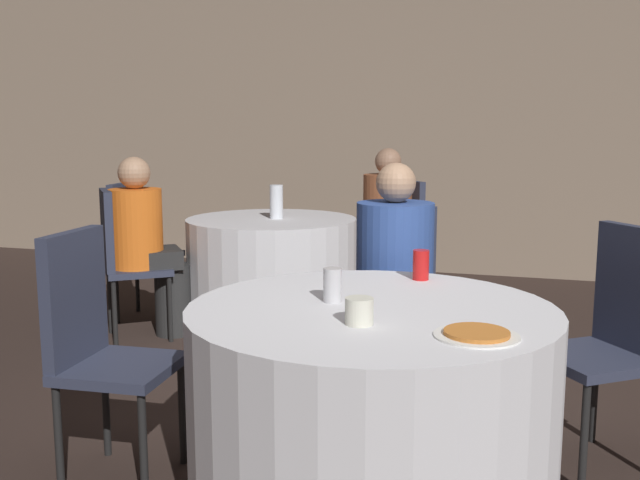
{
  "coord_description": "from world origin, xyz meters",
  "views": [
    {
      "loc": [
        0.47,
        -2.42,
        1.35
      ],
      "look_at": [
        -0.46,
        0.68,
        0.84
      ],
      "focal_mm": 40.0,
      "sensor_mm": 36.0,
      "label": 1
    }
  ],
  "objects_px": {
    "chair_far_northeast": "(399,234)",
    "pizza_plate_near": "(477,334)",
    "table_near": "(371,409)",
    "chair_far_southwest": "(121,251)",
    "chair_near_north": "(396,287)",
    "chair_far_west": "(135,239)",
    "table_far": "(272,272)",
    "person_floral_shirt": "(380,229)",
    "person_blue_shirt": "(393,286)",
    "chair_near_northeast": "(615,325)",
    "bottle_far": "(276,202)",
    "soda_can_red": "(421,265)",
    "person_orange_shirt": "(148,246)",
    "soda_can_silver": "(333,285)",
    "chair_near_west": "(96,334)"
  },
  "relations": [
    {
      "from": "table_far",
      "to": "chair_far_northeast",
      "type": "height_order",
      "value": "chair_far_northeast"
    },
    {
      "from": "chair_near_northeast",
      "to": "chair_far_northeast",
      "type": "xyz_separation_m",
      "value": [
        -1.28,
        2.2,
        0.0
      ]
    },
    {
      "from": "soda_can_silver",
      "to": "person_orange_shirt",
      "type": "bearing_deg",
      "value": 135.91
    },
    {
      "from": "person_blue_shirt",
      "to": "person_orange_shirt",
      "type": "relative_size",
      "value": 1.02
    },
    {
      "from": "person_blue_shirt",
      "to": "soda_can_red",
      "type": "distance_m",
      "value": 0.48
    },
    {
      "from": "chair_far_northeast",
      "to": "person_blue_shirt",
      "type": "relative_size",
      "value": 0.81
    },
    {
      "from": "chair_near_northeast",
      "to": "soda_can_red",
      "type": "relative_size",
      "value": 7.95
    },
    {
      "from": "table_near",
      "to": "person_floral_shirt",
      "type": "height_order",
      "value": "person_floral_shirt"
    },
    {
      "from": "person_orange_shirt",
      "to": "person_floral_shirt",
      "type": "bearing_deg",
      "value": 91.34
    },
    {
      "from": "person_orange_shirt",
      "to": "bottle_far",
      "type": "xyz_separation_m",
      "value": [
        0.69,
        0.51,
        0.26
      ]
    },
    {
      "from": "soda_can_red",
      "to": "soda_can_silver",
      "type": "height_order",
      "value": "same"
    },
    {
      "from": "chair_far_west",
      "to": "person_blue_shirt",
      "type": "height_order",
      "value": "person_blue_shirt"
    },
    {
      "from": "chair_far_northeast",
      "to": "soda_can_silver",
      "type": "bearing_deg",
      "value": 145.32
    },
    {
      "from": "chair_far_west",
      "to": "chair_far_northeast",
      "type": "distance_m",
      "value": 1.91
    },
    {
      "from": "person_floral_shirt",
      "to": "person_blue_shirt",
      "type": "distance_m",
      "value": 1.88
    },
    {
      "from": "chair_far_northeast",
      "to": "pizza_plate_near",
      "type": "bearing_deg",
      "value": 154.23
    },
    {
      "from": "chair_far_west",
      "to": "chair_far_southwest",
      "type": "height_order",
      "value": "same"
    },
    {
      "from": "person_orange_shirt",
      "to": "pizza_plate_near",
      "type": "relative_size",
      "value": 4.61
    },
    {
      "from": "chair_far_west",
      "to": "person_orange_shirt",
      "type": "bearing_deg",
      "value": 33.89
    },
    {
      "from": "chair_near_northeast",
      "to": "bottle_far",
      "type": "xyz_separation_m",
      "value": [
        -2.0,
        1.55,
        0.28
      ]
    },
    {
      "from": "table_near",
      "to": "chair_far_southwest",
      "type": "relative_size",
      "value": 1.33
    },
    {
      "from": "table_far",
      "to": "soda_can_silver",
      "type": "relative_size",
      "value": 9.53
    },
    {
      "from": "chair_near_north",
      "to": "person_orange_shirt",
      "type": "xyz_separation_m",
      "value": [
        -1.73,
        0.62,
        0.02
      ]
    },
    {
      "from": "chair_far_southwest",
      "to": "chair_near_north",
      "type": "bearing_deg",
      "value": 36.88
    },
    {
      "from": "chair_far_west",
      "to": "pizza_plate_near",
      "type": "bearing_deg",
      "value": 40.91
    },
    {
      "from": "chair_near_northeast",
      "to": "person_floral_shirt",
      "type": "relative_size",
      "value": 0.8
    },
    {
      "from": "table_near",
      "to": "chair_near_west",
      "type": "xyz_separation_m",
      "value": [
        -1.06,
        -0.07,
        0.2
      ]
    },
    {
      "from": "chair_far_northeast",
      "to": "chair_near_northeast",
      "type": "bearing_deg",
      "value": 169.89
    },
    {
      "from": "chair_near_northeast",
      "to": "soda_can_silver",
      "type": "xyz_separation_m",
      "value": [
        -1.0,
        -0.6,
        0.23
      ]
    },
    {
      "from": "bottle_far",
      "to": "chair_far_southwest",
      "type": "bearing_deg",
      "value": -143.46
    },
    {
      "from": "chair_near_north",
      "to": "chair_near_northeast",
      "type": "distance_m",
      "value": 1.05
    },
    {
      "from": "soda_can_silver",
      "to": "soda_can_red",
      "type": "bearing_deg",
      "value": 62.36
    },
    {
      "from": "chair_far_northeast",
      "to": "chair_far_southwest",
      "type": "relative_size",
      "value": 1.0
    },
    {
      "from": "table_far",
      "to": "soda_can_silver",
      "type": "height_order",
      "value": "soda_can_silver"
    },
    {
      "from": "chair_near_northeast",
      "to": "soda_can_red",
      "type": "height_order",
      "value": "chair_near_northeast"
    },
    {
      "from": "table_near",
      "to": "chair_near_northeast",
      "type": "height_order",
      "value": "chair_near_northeast"
    },
    {
      "from": "chair_near_northeast",
      "to": "pizza_plate_near",
      "type": "bearing_deg",
      "value": 115.09
    },
    {
      "from": "chair_near_north",
      "to": "chair_far_northeast",
      "type": "xyz_separation_m",
      "value": [
        -0.31,
        1.77,
        0.0
      ]
    },
    {
      "from": "chair_far_northeast",
      "to": "person_floral_shirt",
      "type": "height_order",
      "value": "person_floral_shirt"
    },
    {
      "from": "chair_near_north",
      "to": "soda_can_red",
      "type": "height_order",
      "value": "chair_near_north"
    },
    {
      "from": "chair_near_north",
      "to": "chair_far_west",
      "type": "distance_m",
      "value": 2.3
    },
    {
      "from": "table_near",
      "to": "chair_far_west",
      "type": "xyz_separation_m",
      "value": [
        -2.18,
        2.06,
        0.2
      ]
    },
    {
      "from": "chair_near_north",
      "to": "person_floral_shirt",
      "type": "height_order",
      "value": "person_floral_shirt"
    },
    {
      "from": "chair_near_north",
      "to": "soda_can_silver",
      "type": "bearing_deg",
      "value": 81.81
    },
    {
      "from": "bottle_far",
      "to": "person_blue_shirt",
      "type": "bearing_deg",
      "value": -50.67
    },
    {
      "from": "bottle_far",
      "to": "chair_far_west",
      "type": "bearing_deg",
      "value": -173.23
    },
    {
      "from": "person_floral_shirt",
      "to": "soda_can_red",
      "type": "relative_size",
      "value": 9.91
    },
    {
      "from": "table_near",
      "to": "chair_far_northeast",
      "type": "distance_m",
      "value": 2.87
    },
    {
      "from": "chair_near_northeast",
      "to": "chair_far_southwest",
      "type": "xyz_separation_m",
      "value": [
        -2.83,
        0.94,
        0.0
      ]
    },
    {
      "from": "table_near",
      "to": "chair_far_northeast",
      "type": "height_order",
      "value": "chair_far_northeast"
    }
  ]
}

